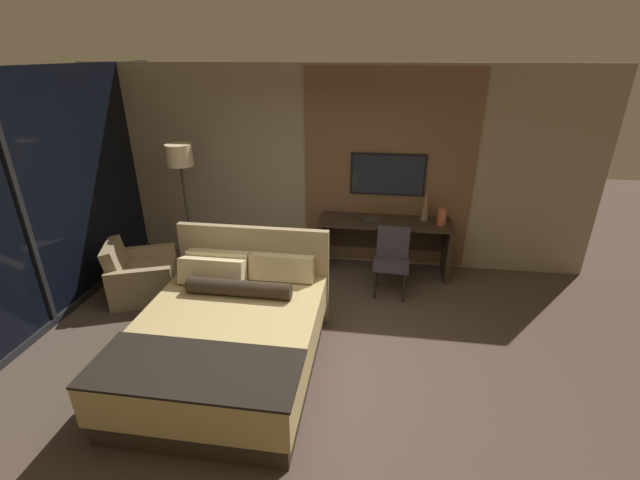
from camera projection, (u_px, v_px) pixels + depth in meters
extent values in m
plane|color=#4C3D33|center=(299.00, 372.00, 4.26)|extent=(16.00, 16.00, 0.00)
cube|color=gray|center=(332.00, 169.00, 6.05)|extent=(7.20, 0.06, 2.80)
cube|color=brown|center=(388.00, 172.00, 5.90)|extent=(2.31, 0.03, 2.70)
cube|color=black|center=(21.00, 211.00, 4.45)|extent=(0.02, 6.00, 2.80)
cube|color=black|center=(22.00, 211.00, 4.45)|extent=(0.04, 0.06, 2.80)
cube|color=black|center=(55.00, 321.00, 5.00)|extent=(0.05, 6.00, 0.08)
cube|color=#33281E|center=(228.00, 364.00, 4.20)|extent=(1.64, 1.95, 0.22)
cube|color=tan|center=(225.00, 339.00, 4.08)|extent=(1.70, 2.01, 0.38)
cube|color=black|center=(194.00, 368.00, 3.40)|extent=(1.71, 0.70, 0.02)
cube|color=#998460|center=(255.00, 273.00, 4.96)|extent=(1.73, 0.08, 1.15)
cube|color=#C6B284|center=(219.00, 263.00, 4.81)|extent=(0.71, 0.23, 0.31)
cube|color=#C6B284|center=(282.00, 267.00, 4.71)|extent=(0.71, 0.23, 0.31)
cube|color=#C6B284|center=(212.00, 272.00, 4.62)|extent=(0.71, 0.25, 0.32)
cylinder|color=#2D2319|center=(239.00, 288.00, 4.41)|extent=(1.10, 0.17, 0.17)
cube|color=#2D2319|center=(385.00, 222.00, 5.88)|extent=(1.81, 0.55, 0.03)
cube|color=#2D2319|center=(322.00, 244.00, 6.16)|extent=(0.06, 0.50, 0.76)
cube|color=#2D2319|center=(447.00, 252.00, 5.93)|extent=(0.06, 0.50, 0.76)
cube|color=#2D2319|center=(384.00, 236.00, 6.24)|extent=(1.69, 0.02, 0.38)
cube|color=black|center=(388.00, 174.00, 5.88)|extent=(1.02, 0.04, 0.58)
cube|color=black|center=(388.00, 175.00, 5.86)|extent=(0.96, 0.01, 0.53)
cube|color=#38333D|center=(391.00, 264.00, 5.46)|extent=(0.47, 0.45, 0.05)
cube|color=#38333D|center=(393.00, 242.00, 5.53)|extent=(0.42, 0.13, 0.42)
cylinder|color=black|center=(375.00, 285.00, 5.44)|extent=(0.04, 0.04, 0.41)
cylinder|color=black|center=(404.00, 288.00, 5.37)|extent=(0.04, 0.04, 0.41)
cylinder|color=black|center=(377.00, 272.00, 5.74)|extent=(0.04, 0.04, 0.41)
cylinder|color=black|center=(404.00, 275.00, 5.67)|extent=(0.04, 0.04, 0.41)
cube|color=#998460|center=(145.00, 281.00, 5.56)|extent=(0.93, 0.84, 0.38)
cube|color=#998460|center=(114.00, 257.00, 5.34)|extent=(0.41, 0.63, 0.38)
cube|color=#998460|center=(141.00, 289.00, 5.22)|extent=(0.74, 0.37, 0.52)
cube|color=#998460|center=(148.00, 264.00, 5.84)|extent=(0.74, 0.37, 0.52)
cylinder|color=#282623|center=(194.00, 269.00, 6.25)|extent=(0.28, 0.28, 0.03)
cylinder|color=#332D28|center=(188.00, 219.00, 5.93)|extent=(0.03, 0.03, 1.59)
cylinder|color=beige|center=(179.00, 155.00, 5.57)|extent=(0.34, 0.34, 0.28)
cone|color=#846647|center=(426.00, 204.00, 5.83)|extent=(0.11, 0.11, 0.45)
cylinder|color=#B2563D|center=(442.00, 217.00, 5.71)|extent=(0.12, 0.12, 0.22)
cube|color=#332D28|center=(371.00, 220.00, 5.88)|extent=(0.26, 0.22, 0.03)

